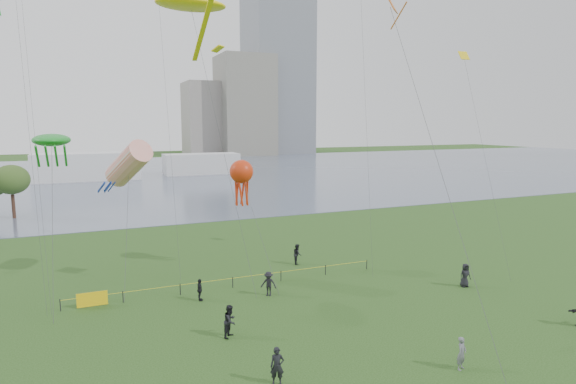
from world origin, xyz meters
name	(u,v)px	position (x,y,z in m)	size (l,w,h in m)	color
ground_plane	(366,377)	(0.00, 0.00, 0.00)	(400.00, 400.00, 0.00)	#1C3B12
lake	(142,175)	(0.00, 100.00, 0.02)	(400.00, 120.00, 0.08)	slate
tower	(277,3)	(62.00, 168.00, 60.00)	(24.00, 24.00, 120.00)	slate
building_mid	(245,106)	(46.00, 162.00, 19.00)	(20.00, 20.00, 38.00)	slate
building_low	(206,119)	(32.00, 168.00, 14.00)	(16.00, 18.00, 28.00)	gray
pavilion_left	(87,167)	(-12.00, 95.00, 3.00)	(22.00, 8.00, 6.00)	silver
pavilion_right	(201,164)	(14.00, 98.00, 2.50)	(18.00, 7.00, 5.00)	silver
fence	(150,291)	(-8.51, 15.27, 0.55)	(24.07, 0.07, 1.05)	black
kite_flyer	(462,353)	(4.92, -1.21, 0.87)	(0.63, 0.41, 1.73)	slate
spectator_a	(230,321)	(-4.94, 7.07, 0.98)	(0.95, 0.74, 1.96)	black
spectator_b	(269,284)	(-0.45, 12.57, 0.90)	(1.17, 0.67, 1.81)	black
spectator_c	(200,290)	(-5.31, 13.54, 0.80)	(0.93, 0.39, 1.59)	black
spectator_d	(465,275)	(14.20, 8.50, 0.91)	(0.89, 0.58, 1.83)	black
spectator_f	(277,366)	(-4.32, 1.13, 0.94)	(0.68, 0.45, 1.87)	black
spectator_g	(297,254)	(4.72, 19.03, 0.92)	(0.89, 0.69, 1.83)	black
kite_stingray	(191,5)	(-3.86, 20.61, 21.81)	(5.67, 10.25, 22.31)	#3F3F42
kite_windsock	(129,164)	(-9.18, 20.40, 9.36)	(4.33, 7.64, 11.34)	#3F3F42
kite_creature	(51,140)	(-14.34, 17.40, 11.36)	(2.43, 6.41, 11.82)	#3F3F42
kite_octopus	(241,173)	(-0.10, 19.97, 8.33)	(2.01, 8.68, 9.44)	#3F3F42
kite_delta	(396,19)	(5.53, 6.26, 18.77)	(1.52, 11.58, 20.54)	#3F3F42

